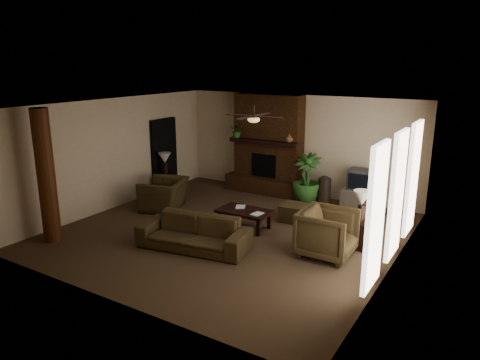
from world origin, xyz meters
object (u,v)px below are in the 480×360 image
Objects in this scene: floor_vase at (324,188)px; floor_plant at (306,189)px; coffee_table at (245,212)px; tv_stand at (359,199)px; armchair_left at (164,189)px; lamp_right at (362,200)px; sofa at (194,228)px; ottoman at (294,212)px; side_table_right at (359,233)px; armchair_right at (327,231)px; log_column at (46,177)px; lamp_left at (165,160)px; side_table_left at (166,184)px.

floor_vase is 0.58× the size of floor_plant.
coffee_table is 3.27m from tv_stand.
lamp_right is at bearing 73.27° from armchair_left.
armchair_left is at bearing 133.65° from sofa.
floor_plant is at bearing 80.44° from coffee_table.
floor_plant is at bearing 110.48° from armchair_left.
ottoman is 1.99m from tv_stand.
coffee_table is at bearing -172.14° from side_table_right.
floor_vase is at bearing 20.92° from armchair_right.
armchair_left is at bearing -150.19° from tv_stand.
log_column is 4.31× the size of lamp_right.
ottoman is 1.91m from side_table_right.
sofa is at bearing -100.15° from floor_plant.
armchair_left is 0.97× the size of coffee_table.
tv_stand is at bearing 5.04° from armchair_right.
armchair_left is 5.06m from lamp_right.
tv_stand is at bearing 107.51° from lamp_right.
log_column is 3.64× the size of floor_vase.
sofa is at bearing -41.38° from lamp_left.
floor_vase is (-0.91, -0.09, 0.18)m from tv_stand.
tv_stand is 1.10× the size of floor_vase.
log_column is at bearing -126.45° from floor_vase.
floor_plant is 3.96m from side_table_left.
floor_plant is at bearing 20.05° from lamp_left.
side_table_right is at bearing 28.80° from log_column.
log_column is at bearing -165.83° from sofa.
log_column reaches higher than side_table_left.
floor_vase is at bearing 85.39° from ottoman.
floor_plant is (-1.72, 2.95, -0.14)m from armchair_right.
log_column is 7.44m from tv_stand.
coffee_table is 1.41× the size of tv_stand.
tv_stand reaches higher than ottoman.
armchair_right is 3.22m from tv_stand.
armchair_left is 1.13× the size of armchair_right.
log_column is at bearing 112.38° from armchair_right.
log_column is 3.07m from armchair_left.
side_table_left is at bearing 72.24° from armchair_right.
lamp_left is at bearing 160.95° from coffee_table.
log_column is 3.29× the size of tv_stand.
armchair_right is at bearing -59.83° from floor_plant.
floor_plant is (0.42, 2.50, 0.00)m from coffee_table.
side_table_right is 0.73m from lamp_right.
log_column is at bearing -31.22° from armchair_left.
tv_stand is at bearing 9.77° from floor_plant.
ottoman is 1.09× the size of side_table_right.
lamp_left is at bearing -159.95° from floor_plant.
armchair_left is 1.51× the size of floor_vase.
sofa is 3.47× the size of lamp_right.
tv_stand is 1.31× the size of lamp_left.
ottoman is 0.92× the size of lamp_left.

